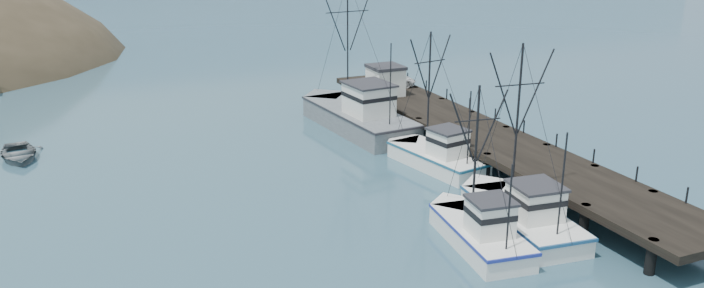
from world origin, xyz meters
The scene contains 9 objects.
ground centered at (0.00, 0.00, 0.00)m, with size 400.00×400.00×0.00m, color #2B4E61.
pier centered at (14.00, 16.00, 1.69)m, with size 6.00×44.00×2.00m.
trawler_near centered at (8.76, 3.63, 0.82)m, with size 4.65×11.25×11.35m.
trawler_mid centered at (5.11, 2.59, 0.82)m, with size 4.10×9.35×9.48m.
trawler_far centered at (9.49, 14.99, 0.82)m, with size 4.68×10.07×10.41m.
work_vessel centered at (8.11, 26.41, 1.23)m, with size 5.92×16.02×13.30m.
pier_shed centered at (12.50, 29.49, 3.42)m, with size 3.00×3.20×2.80m.
pickup_truck centered at (14.49, 32.24, 2.68)m, with size 2.25×4.88×1.36m, color silver.
motorboat centered at (-19.35, 29.53, 0.00)m, with size 4.00×5.60×1.16m, color #5A6164.
Camera 1 is at (-15.76, -27.15, 17.62)m, focal length 35.00 mm.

